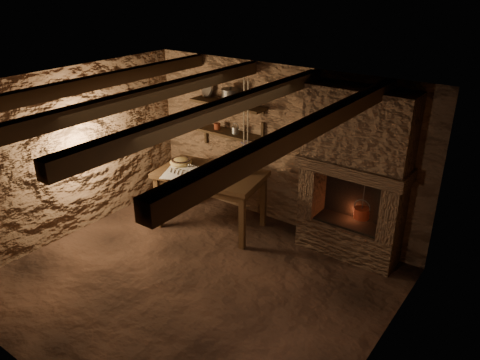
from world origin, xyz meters
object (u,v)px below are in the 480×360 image
Objects in this scene: work_table at (211,198)px; wooden_bowl at (181,162)px; stoneware_jug at (246,160)px; iron_stockpot at (231,97)px; red_pot at (362,212)px.

work_table is 4.99× the size of wooden_bowl.
work_table is 3.41× the size of stoneware_jug.
wooden_bowl is 1.23m from iron_stockpot.
iron_stockpot is at bearing 170.07° from stoneware_jug.
iron_stockpot reaches higher than wooden_bowl.
work_table is 6.38× the size of iron_stockpot.
iron_stockpot is 0.49× the size of red_pot.
wooden_bowl is (-0.55, -0.02, 0.45)m from work_table.
work_table is 0.81m from stoneware_jug.
stoneware_jug reaches higher than wooden_bowl.
wooden_bowl reaches higher than work_table.
work_table is at bearing -167.47° from red_pot.
stoneware_jug is (0.44, 0.28, 0.62)m from work_table.
wooden_bowl is (-0.99, -0.31, -0.17)m from stoneware_jug.
wooden_bowl is 2.75m from red_pot.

